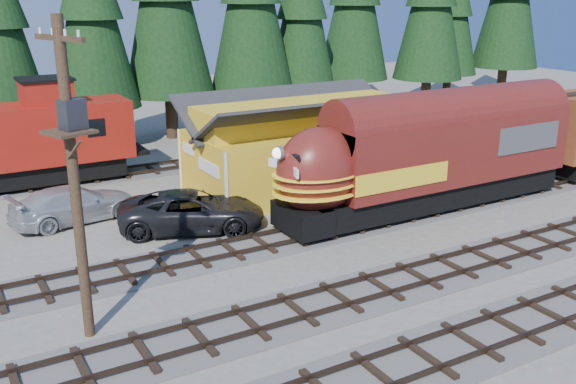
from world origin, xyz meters
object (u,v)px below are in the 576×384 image
locomotive (421,160)px  pickup_truck_b (74,204)px  utility_pole (73,163)px  caboose (32,139)px  depot (302,135)px  pickup_truck_a (192,211)px

locomotive → pickup_truck_b: bearing=154.5°
locomotive → utility_pole: bearing=-167.1°
locomotive → caboose: caboose is taller
depot → pickup_truck_a: bearing=-157.8°
depot → utility_pole: 17.86m
pickup_truck_a → locomotive: bearing=-84.2°
caboose → pickup_truck_b: caboose is taller
locomotive → pickup_truck_b: locomotive is taller
locomotive → pickup_truck_b: (-15.09, 7.19, -1.80)m
pickup_truck_a → pickup_truck_b: size_ratio=1.11×
pickup_truck_a → pickup_truck_b: bearing=71.7°
pickup_truck_b → pickup_truck_a: bearing=-141.9°
utility_pole → pickup_truck_b: (2.00, 11.10, -4.81)m
locomotive → utility_pole: 17.78m
depot → caboose: caboose is taller
utility_pole → pickup_truck_a: (6.42, 7.21, -4.76)m
locomotive → utility_pole: utility_pole is taller
caboose → utility_pole: 18.20m
locomotive → pickup_truck_a: locomotive is taller
locomotive → pickup_truck_a: size_ratio=2.56×
locomotive → utility_pole: (-17.08, -3.91, 3.01)m
caboose → pickup_truck_b: 7.09m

